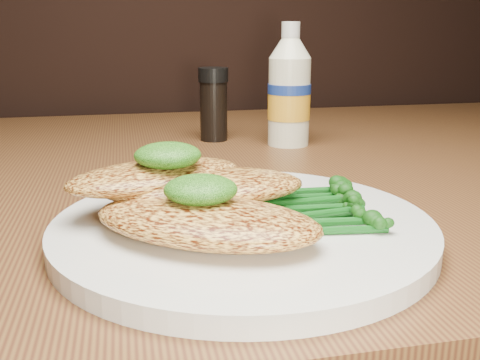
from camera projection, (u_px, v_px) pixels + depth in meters
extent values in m
cylinder|color=white|center=(243.00, 228.00, 0.41)|extent=(0.29, 0.29, 0.01)
ellipsoid|color=#EEB04B|center=(206.00, 221.00, 0.37)|extent=(0.18, 0.16, 0.03)
ellipsoid|color=#EEB04B|center=(204.00, 187.00, 0.42)|extent=(0.16, 0.08, 0.02)
ellipsoid|color=#EEB04B|center=(156.00, 176.00, 0.42)|extent=(0.16, 0.11, 0.02)
ellipsoid|color=#0D3608|center=(201.00, 189.00, 0.37)|extent=(0.06, 0.06, 0.02)
ellipsoid|color=#0D3608|center=(168.00, 155.00, 0.42)|extent=(0.06, 0.05, 0.02)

